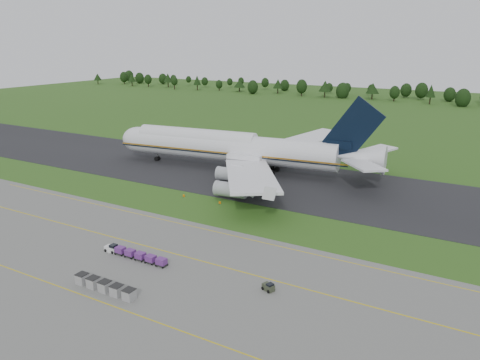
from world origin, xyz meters
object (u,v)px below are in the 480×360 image
Objects in this scene: uld_row at (105,286)px; baggage_train at (134,254)px; utility_cart at (268,287)px; edge_markers at (201,199)px; aircraft at (235,148)px.

baggage_train is at bearing 109.70° from uld_row.
utility_cart is 0.19× the size of edge_markers.
baggage_train is (14.32, -59.16, -5.76)m from aircraft.
aircraft is 72.35m from uld_row.
aircraft is at bearing 104.29° from edge_markers.
uld_row is 1.05× the size of edge_markers.
edge_markers is at bearing 104.74° from uld_row.
uld_row reaches higher than utility_cart.
utility_cart is 24.53m from uld_row.
edge_markers is (-32.24, 29.62, -0.27)m from utility_cart.
uld_row is 43.40m from edge_markers.
edge_markers is at bearing -75.71° from aircraft.
uld_row is (18.14, -69.81, -5.67)m from aircraft.
edge_markers is (-11.04, 41.96, -0.61)m from uld_row.
baggage_train is 32.14m from edge_markers.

